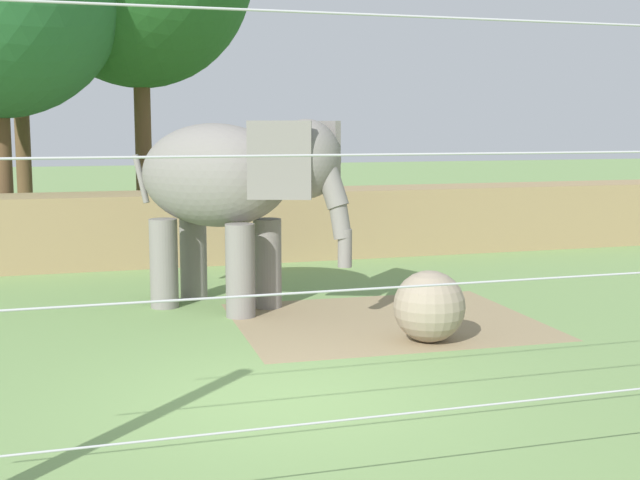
{
  "coord_description": "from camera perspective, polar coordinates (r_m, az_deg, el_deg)",
  "views": [
    {
      "loc": [
        -2.4,
        -9.24,
        3.17
      ],
      "look_at": [
        1.43,
        3.32,
        1.4
      ],
      "focal_mm": 47.89,
      "sensor_mm": 36.0,
      "label": 1
    }
  ],
  "objects": [
    {
      "name": "ground_plane",
      "position": [
        10.06,
        -2.33,
        -10.7
      ],
      "size": [
        120.0,
        120.0,
        0.0
      ],
      "primitive_type": "plane",
      "color": "#759956"
    },
    {
      "name": "dirt_patch",
      "position": [
        14.0,
        4.4,
        -5.42
      ],
      "size": [
        4.94,
        4.14,
        0.01
      ],
      "primitive_type": "cube",
      "rotation": [
        0.0,
        0.0,
        -0.04
      ],
      "color": "#937F5B",
      "rests_on": "ground"
    },
    {
      "name": "embankment_wall",
      "position": [
        20.12,
        -10.01,
        0.83
      ],
      "size": [
        36.0,
        1.8,
        1.62
      ],
      "primitive_type": "cube",
      "color": "#997F56",
      "rests_on": "ground"
    },
    {
      "name": "elephant",
      "position": [
        14.64,
        -5.98,
        3.71
      ],
      "size": [
        3.68,
        3.69,
        3.27
      ],
      "color": "gray",
      "rests_on": "ground"
    },
    {
      "name": "enrichment_ball",
      "position": [
        12.66,
        7.31,
        -4.42
      ],
      "size": [
        1.06,
        1.06,
        1.06
      ],
      "primitive_type": "sphere",
      "color": "gray",
      "rests_on": "ground"
    },
    {
      "name": "cable_fence",
      "position": [
        6.94,
        3.48,
        -1.15
      ],
      "size": [
        9.32,
        0.23,
        4.2
      ],
      "color": "brown",
      "rests_on": "ground"
    }
  ]
}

